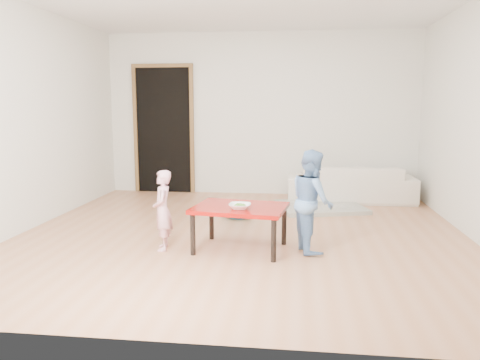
% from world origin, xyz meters
% --- Properties ---
extents(floor, '(5.00, 5.00, 0.01)m').
position_xyz_m(floor, '(0.00, 0.00, 0.00)').
color(floor, '#B7784E').
rests_on(floor, ground).
extents(back_wall, '(5.00, 0.02, 2.60)m').
position_xyz_m(back_wall, '(0.00, 2.50, 1.30)').
color(back_wall, silver).
rests_on(back_wall, floor).
extents(left_wall, '(0.02, 5.00, 2.60)m').
position_xyz_m(left_wall, '(-2.50, 0.00, 1.30)').
color(left_wall, silver).
rests_on(left_wall, floor).
extents(doorway, '(1.02, 0.08, 2.11)m').
position_xyz_m(doorway, '(-1.60, 2.48, 1.02)').
color(doorway, brown).
rests_on(doorway, back_wall).
extents(sofa, '(1.89, 0.76, 0.55)m').
position_xyz_m(sofa, '(1.41, 2.05, 0.27)').
color(sofa, silver).
rests_on(sofa, floor).
extents(cushion, '(0.51, 0.47, 0.12)m').
position_xyz_m(cushion, '(1.20, 1.92, 0.42)').
color(cushion, orange).
rests_on(cushion, sofa).
extents(red_table, '(0.98, 0.79, 0.45)m').
position_xyz_m(red_table, '(0.05, -0.58, 0.22)').
color(red_table, '#950C08').
rests_on(red_table, floor).
extents(bowl, '(0.21, 0.21, 0.05)m').
position_xyz_m(bowl, '(0.06, -0.71, 0.47)').
color(bowl, white).
rests_on(bowl, red_table).
extents(broccoli, '(0.12, 0.12, 0.06)m').
position_xyz_m(broccoli, '(0.06, -0.71, 0.48)').
color(broccoli, '#2D5919').
rests_on(broccoli, red_table).
extents(child_pink, '(0.26, 0.33, 0.81)m').
position_xyz_m(child_pink, '(-0.72, -0.67, 0.40)').
color(child_pink, '#E06680').
rests_on(child_pink, floor).
extents(child_blue, '(0.50, 0.58, 1.02)m').
position_xyz_m(child_blue, '(0.76, -0.52, 0.51)').
color(child_blue, '#568DC7').
rests_on(child_blue, floor).
extents(basin, '(0.45, 0.45, 0.14)m').
position_xyz_m(basin, '(-0.14, 0.78, 0.07)').
color(basin, teal).
rests_on(basin, floor).
extents(blanket, '(1.33, 1.20, 0.06)m').
position_xyz_m(blanket, '(0.94, 1.42, 0.03)').
color(blanket, '#B2AF9D').
rests_on(blanket, floor).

